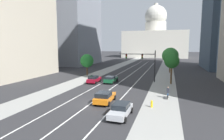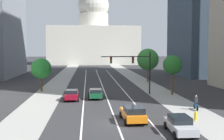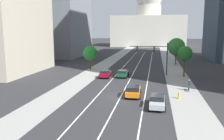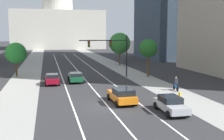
% 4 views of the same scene
% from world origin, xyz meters
% --- Properties ---
extents(ground_plane, '(400.00, 400.00, 0.00)m').
position_xyz_m(ground_plane, '(0.00, 40.00, 0.00)').
color(ground_plane, '#2B2B2D').
extents(sidewalk_left, '(4.51, 130.00, 0.01)m').
position_xyz_m(sidewalk_left, '(-8.81, 35.00, 0.01)').
color(sidewalk_left, gray).
rests_on(sidewalk_left, ground).
extents(sidewalk_right, '(4.51, 130.00, 0.01)m').
position_xyz_m(sidewalk_right, '(8.81, 35.00, 0.01)').
color(sidewalk_right, gray).
rests_on(sidewalk_right, ground).
extents(lane_stripe_left, '(0.16, 90.00, 0.01)m').
position_xyz_m(lane_stripe_left, '(-3.28, 25.00, 0.01)').
color(lane_stripe_left, white).
rests_on(lane_stripe_left, ground).
extents(lane_stripe_center, '(0.16, 90.00, 0.01)m').
position_xyz_m(lane_stripe_center, '(0.00, 25.00, 0.01)').
color(lane_stripe_center, white).
rests_on(lane_stripe_center, ground).
extents(lane_stripe_right, '(0.16, 90.00, 0.01)m').
position_xyz_m(lane_stripe_right, '(3.28, 25.00, 0.01)').
color(lane_stripe_right, white).
rests_on(lane_stripe_right, ground).
extents(capitol_building, '(40.51, 26.52, 35.52)m').
position_xyz_m(capitol_building, '(0.00, 110.46, 11.62)').
color(capitol_building, beige).
rests_on(capitol_building, ground).
extents(car_orange, '(2.25, 4.59, 1.54)m').
position_xyz_m(car_orange, '(1.65, 0.66, 0.80)').
color(car_orange, orange).
rests_on(car_orange, ground).
extents(car_crimson, '(2.01, 4.06, 1.49)m').
position_xyz_m(car_crimson, '(-4.92, 12.95, 0.77)').
color(car_crimson, maroon).
rests_on(car_crimson, ground).
extents(car_green, '(2.00, 4.43, 1.44)m').
position_xyz_m(car_green, '(-1.64, 14.05, 0.76)').
color(car_green, '#14512D').
rests_on(car_green, ground).
extents(car_silver, '(2.02, 4.46, 1.45)m').
position_xyz_m(car_silver, '(4.92, -3.56, 0.76)').
color(car_silver, '#B2B5BA').
rests_on(car_silver, ground).
extents(traffic_signal_mast, '(7.64, 0.39, 6.62)m').
position_xyz_m(traffic_signal_mast, '(4.47, 17.36, 4.59)').
color(traffic_signal_mast, black).
rests_on(traffic_signal_mast, ground).
extents(fire_hydrant, '(0.26, 0.35, 0.91)m').
position_xyz_m(fire_hydrant, '(7.81, 0.54, 0.46)').
color(fire_hydrant, yellow).
rests_on(fire_hydrant, ground).
extents(cyclist, '(0.38, 1.70, 1.72)m').
position_xyz_m(cyclist, '(9.65, 5.27, 0.85)').
color(cyclist, black).
rests_on(cyclist, ground).
extents(street_tree_far_right, '(2.91, 2.91, 6.06)m').
position_xyz_m(street_tree_far_right, '(10.15, 16.43, 4.56)').
color(street_tree_far_right, '#51381E').
rests_on(street_tree_far_right, ground).
extents(street_tree_near_left, '(3.38, 3.38, 5.47)m').
position_xyz_m(street_tree_near_left, '(-10.35, 21.69, 3.76)').
color(street_tree_near_left, '#51381E').
rests_on(street_tree_near_left, ground).
extents(street_tree_near_right, '(4.57, 4.57, 7.08)m').
position_xyz_m(street_tree_near_right, '(9.89, 33.48, 4.78)').
color(street_tree_near_right, '#51381E').
rests_on(street_tree_near_right, ground).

